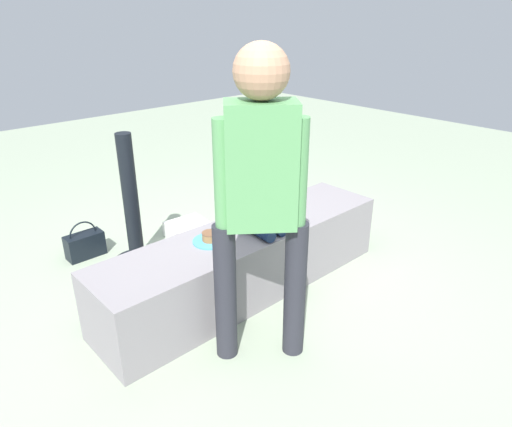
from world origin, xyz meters
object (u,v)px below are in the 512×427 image
party_cup_red (194,246)px  handbag_black_leather (85,245)px  child_seated (255,198)px  cake_plate (210,239)px  water_bottle_near_gift (248,213)px  cake_box_white (189,230)px  adult_standing (261,186)px  gift_bag (277,214)px

party_cup_red → handbag_black_leather: size_ratio=0.32×
child_seated → party_cup_red: bearing=90.3°
cake_plate → water_bottle_near_gift: bearing=37.9°
water_bottle_near_gift → party_cup_red: size_ratio=2.11×
cake_box_white → child_seated: bearing=-96.8°
party_cup_red → cake_plate: bearing=-115.7°
adult_standing → party_cup_red: adult_standing is taller
gift_bag → cake_box_white: (-0.66, 0.39, -0.08)m
child_seated → cake_plate: size_ratio=2.16×
adult_standing → gift_bag: (1.19, 1.06, -0.85)m
cake_plate → handbag_black_leather: size_ratio=0.76×
child_seated → handbag_black_leather: size_ratio=1.64×
cake_plate → gift_bag: (1.10, 0.51, -0.33)m
child_seated → cake_box_white: (0.11, 0.95, -0.60)m
gift_bag → cake_box_white: bearing=149.5°
child_seated → cake_plate: bearing=171.7°
adult_standing → water_bottle_near_gift: bearing=50.6°
handbag_black_leather → adult_standing: bearing=-81.5°
water_bottle_near_gift → cake_box_white: water_bottle_near_gift is taller
adult_standing → cake_plate: (0.09, 0.55, -0.52)m
adult_standing → party_cup_red: 1.59m
cake_box_white → handbag_black_leather: (-0.78, 0.26, 0.04)m
party_cup_red → handbag_black_leather: handbag_black_leather is taller
adult_standing → cake_box_white: size_ratio=5.10×
cake_plate → handbag_black_leather: (-0.34, 1.17, -0.37)m
gift_bag → party_cup_red: (-0.78, 0.16, -0.09)m
party_cup_red → cake_box_white: (0.12, 0.23, 0.02)m
cake_plate → water_bottle_near_gift: size_ratio=1.14×
adult_standing → cake_box_white: bearing=70.0°
cake_plate → cake_box_white: bearing=64.1°
gift_bag → party_cup_red: size_ratio=3.45×
gift_bag → water_bottle_near_gift: gift_bag is taller
water_bottle_near_gift → handbag_black_leather: handbag_black_leather is taller
adult_standing → water_bottle_near_gift: size_ratio=8.37×
water_bottle_near_gift → cake_box_white: size_ratio=0.61×
adult_standing → party_cup_red: size_ratio=17.68×
cake_box_white → gift_bag: bearing=-30.5°
cake_plate → party_cup_red: bearing=64.3°
cake_plate → party_cup_red: size_ratio=2.41×
adult_standing → handbag_black_leather: 1.95m
cake_plate → gift_bag: bearing=25.0°
cake_box_white → cake_plate: bearing=-115.9°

